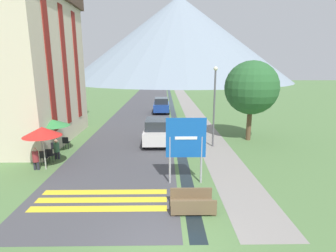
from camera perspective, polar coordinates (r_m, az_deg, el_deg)
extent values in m
plane|color=#517542|center=(27.67, -1.08, 1.47)|extent=(160.00, 160.00, 0.00)
cube|color=#424247|center=(37.62, -4.85, 4.46)|extent=(6.40, 60.00, 0.01)
cube|color=gray|center=(37.69, 4.47, 4.48)|extent=(2.20, 60.00, 0.01)
cube|color=black|center=(37.54, 0.81, 4.48)|extent=(0.60, 60.00, 0.00)
cube|color=yellow|center=(11.10, -15.05, -17.01)|extent=(5.44, 0.44, 0.01)
cube|color=yellow|center=(11.69, -14.21, -15.33)|extent=(5.44, 0.44, 0.01)
cube|color=yellow|center=(12.30, -13.45, -13.82)|extent=(5.44, 0.44, 0.01)
cone|color=gray|center=(103.67, 2.42, 18.29)|extent=(82.03, 82.03, 30.71)
cube|color=beige|center=(21.37, -27.91, 11.44)|extent=(4.93, 9.29, 10.94)
cube|color=maroon|center=(18.00, -24.36, 11.79)|extent=(0.06, 0.70, 8.21)
cube|color=maroon|center=(20.38, -21.51, 12.02)|extent=(0.06, 0.70, 8.21)
cube|color=maroon|center=(22.79, -19.25, 12.19)|extent=(0.06, 0.70, 8.21)
cylinder|color=#9E9EA3|center=(12.41, 0.41, -7.46)|extent=(0.10, 0.10, 2.29)
cylinder|color=#9E9EA3|center=(12.53, 7.27, -7.37)|extent=(0.10, 0.10, 2.29)
cube|color=#1451AD|center=(12.09, 3.94, -2.58)|extent=(1.86, 0.05, 1.87)
cube|color=white|center=(12.06, 3.95, -2.62)|extent=(1.02, 0.02, 0.14)
cube|color=brown|center=(10.71, 5.29, -16.95)|extent=(1.70, 1.10, 0.12)
cube|color=brown|center=(10.13, 5.64, -16.98)|extent=(1.70, 0.08, 0.45)
cube|color=brown|center=(11.02, 5.03, -14.35)|extent=(1.70, 0.08, 0.45)
cube|color=brown|center=(10.71, 0.98, -17.51)|extent=(0.16, 0.99, 0.08)
cube|color=brown|center=(10.86, 9.51, -17.22)|extent=(0.16, 0.99, 0.08)
cube|color=silver|center=(18.89, -2.40, -1.68)|extent=(1.85, 3.87, 0.84)
cube|color=#23282D|center=(18.53, -2.44, 0.45)|extent=(1.57, 2.13, 0.68)
cylinder|color=black|center=(20.20, -4.81, -1.99)|extent=(0.18, 0.60, 0.60)
cylinder|color=black|center=(20.16, 0.21, -1.97)|extent=(0.18, 0.60, 0.60)
cylinder|color=black|center=(17.90, -5.32, -3.95)|extent=(0.18, 0.60, 0.60)
cylinder|color=black|center=(17.85, 0.35, -3.94)|extent=(0.18, 0.60, 0.60)
cube|color=navy|center=(31.64, -1.44, 4.22)|extent=(1.83, 3.97, 0.84)
cube|color=#23282D|center=(31.34, -1.45, 5.54)|extent=(1.55, 2.18, 0.68)
cylinder|color=black|center=(32.94, -2.94, 3.81)|extent=(0.18, 0.60, 0.60)
cylinder|color=black|center=(32.92, 0.11, 3.83)|extent=(0.18, 0.60, 0.60)
cylinder|color=black|center=(30.51, -3.10, 3.09)|extent=(0.18, 0.60, 0.60)
cylinder|color=black|center=(30.49, 0.19, 3.10)|extent=(0.18, 0.60, 0.60)
cube|color=black|center=(16.71, -24.18, -5.75)|extent=(0.40, 0.40, 0.04)
cube|color=black|center=(16.49, -24.49, -5.28)|extent=(0.40, 0.04, 0.40)
cylinder|color=black|center=(16.99, -24.42, -6.27)|extent=(0.03, 0.03, 0.45)
cylinder|color=black|center=(16.86, -23.35, -6.32)|extent=(0.03, 0.03, 0.45)
cylinder|color=black|center=(16.70, -24.88, -6.64)|extent=(0.03, 0.03, 0.45)
cylinder|color=black|center=(16.56, -23.80, -6.69)|extent=(0.03, 0.03, 0.45)
cube|color=black|center=(19.00, -21.23, -3.33)|extent=(0.40, 0.40, 0.04)
cube|color=black|center=(18.78, -21.47, -2.89)|extent=(0.40, 0.04, 0.40)
cylinder|color=black|center=(19.27, -21.48, -3.82)|extent=(0.03, 0.03, 0.45)
cylinder|color=black|center=(19.15, -20.53, -3.84)|extent=(0.03, 0.03, 0.45)
cylinder|color=black|center=(18.96, -21.84, -4.11)|extent=(0.03, 0.03, 0.45)
cylinder|color=black|center=(18.84, -20.87, -4.13)|extent=(0.03, 0.03, 0.45)
cube|color=black|center=(16.49, -25.21, -6.08)|extent=(0.40, 0.40, 0.04)
cube|color=black|center=(16.28, -25.54, -5.62)|extent=(0.40, 0.04, 0.40)
cylinder|color=black|center=(16.78, -25.44, -6.61)|extent=(0.03, 0.03, 0.45)
cylinder|color=black|center=(16.64, -24.37, -6.66)|extent=(0.03, 0.03, 0.45)
cylinder|color=black|center=(16.49, -25.92, -6.99)|extent=(0.03, 0.03, 0.45)
cylinder|color=black|center=(16.35, -24.83, -7.04)|extent=(0.03, 0.03, 0.45)
cube|color=black|center=(18.03, -23.45, -4.36)|extent=(0.40, 0.40, 0.04)
cube|color=black|center=(17.81, -23.72, -3.92)|extent=(0.40, 0.04, 0.40)
cylinder|color=black|center=(18.30, -23.68, -4.87)|extent=(0.03, 0.03, 0.45)
cylinder|color=black|center=(18.18, -22.69, -4.90)|extent=(0.03, 0.03, 0.45)
cylinder|color=black|center=(18.01, -24.09, -5.19)|extent=(0.03, 0.03, 0.45)
cylinder|color=black|center=(17.88, -23.08, -5.23)|extent=(0.03, 0.03, 0.45)
cylinder|color=#B7B2A8|center=(15.53, -25.38, -4.70)|extent=(0.06, 0.06, 2.21)
cone|color=red|center=(15.28, -25.74, -1.10)|extent=(1.98, 1.98, 0.50)
cylinder|color=#B7B2A8|center=(18.09, -23.50, -2.31)|extent=(0.06, 0.06, 2.11)
cone|color=#338442|center=(17.88, -23.77, 0.65)|extent=(2.03, 2.03, 0.40)
cylinder|color=#282833|center=(15.97, -27.01, -7.70)|extent=(0.14, 0.14, 0.46)
cylinder|color=#282833|center=(15.90, -26.42, -7.74)|extent=(0.14, 0.14, 0.46)
cylinder|color=maroon|center=(15.77, -26.90, -5.95)|extent=(0.32, 0.32, 0.58)
sphere|color=beige|center=(15.66, -27.05, -4.61)|extent=(0.22, 0.22, 0.22)
cylinder|color=#282833|center=(17.23, -23.24, -5.88)|extent=(0.14, 0.14, 0.46)
cylinder|color=#282833|center=(17.16, -22.68, -5.91)|extent=(0.14, 0.14, 0.46)
cylinder|color=#386B47|center=(17.05, -23.11, -4.27)|extent=(0.32, 0.32, 0.56)
sphere|color=#9E755B|center=(16.95, -23.22, -3.05)|extent=(0.22, 0.22, 0.22)
cylinder|color=#515156|center=(18.02, 9.99, 3.53)|extent=(0.12, 0.12, 5.20)
sphere|color=silver|center=(17.80, 10.34, 12.20)|extent=(0.28, 0.28, 0.28)
cylinder|color=brown|center=(20.60, 17.19, 0.18)|extent=(0.36, 0.36, 2.29)
sphere|color=#285B2D|center=(20.20, 17.72, 7.96)|extent=(3.90, 3.90, 3.90)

